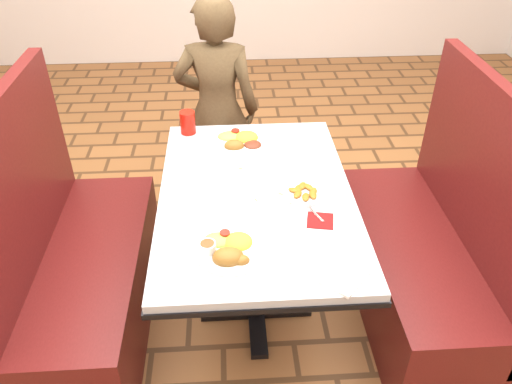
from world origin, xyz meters
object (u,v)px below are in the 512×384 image
(dining_table, at_px, (256,210))
(far_dinner_plate, at_px, (240,139))
(booth_bench_right, at_px, (424,258))
(plantain_plate, at_px, (304,192))
(booth_bench_left, at_px, (82,273))
(near_dinner_plate, at_px, (229,247))
(red_tumbler, at_px, (188,122))
(diner_person, at_px, (217,110))

(dining_table, distance_m, far_dinner_plate, 0.42)
(booth_bench_right, bearing_deg, far_dinner_plate, 154.51)
(far_dinner_plate, bearing_deg, plantain_plate, -60.53)
(booth_bench_right, relative_size, far_dinner_plate, 4.28)
(booth_bench_left, xyz_separation_m, near_dinner_plate, (0.68, -0.36, 0.45))
(near_dinner_plate, xyz_separation_m, red_tumbler, (-0.19, 0.90, 0.03))
(dining_table, relative_size, near_dinner_plate, 4.73)
(dining_table, relative_size, far_dinner_plate, 4.33)
(booth_bench_left, bearing_deg, dining_table, 0.00)
(booth_bench_right, distance_m, diner_person, 1.39)
(diner_person, bearing_deg, near_dinner_plate, 98.59)
(red_tumbler, bearing_deg, booth_bench_left, -132.85)
(dining_table, distance_m, near_dinner_plate, 0.40)
(red_tumbler, bearing_deg, diner_person, 71.22)
(dining_table, distance_m, diner_person, 0.96)
(booth_bench_left, xyz_separation_m, red_tumbler, (0.49, 0.53, 0.48))
(plantain_plate, relative_size, red_tumbler, 1.55)
(dining_table, height_order, booth_bench_right, booth_bench_right)
(plantain_plate, bearing_deg, booth_bench_right, 3.00)
(diner_person, bearing_deg, booth_bench_right, 142.13)
(dining_table, bearing_deg, booth_bench_left, 180.00)
(near_dinner_plate, distance_m, plantain_plate, 0.46)
(booth_bench_left, distance_m, near_dinner_plate, 0.89)
(dining_table, relative_size, plantain_plate, 6.90)
(near_dinner_plate, xyz_separation_m, far_dinner_plate, (0.07, 0.77, -0.00))
(diner_person, relative_size, red_tumbler, 11.70)
(booth_bench_left, xyz_separation_m, booth_bench_right, (1.60, 0.00, 0.00))
(near_dinner_plate, relative_size, far_dinner_plate, 0.91)
(booth_bench_right, xyz_separation_m, plantain_plate, (-0.60, -0.03, 0.43))
(diner_person, distance_m, far_dinner_plate, 0.56)
(booth_bench_right, bearing_deg, booth_bench_left, 180.00)
(booth_bench_right, height_order, plantain_plate, booth_bench_right)
(dining_table, xyz_separation_m, red_tumbler, (-0.30, 0.53, 0.15))
(dining_table, height_order, diner_person, diner_person)
(dining_table, bearing_deg, booth_bench_right, 0.00)
(diner_person, height_order, plantain_plate, diner_person)
(diner_person, bearing_deg, red_tumbler, 77.84)
(booth_bench_left, height_order, diner_person, diner_person)
(near_dinner_plate, bearing_deg, dining_table, 71.94)
(diner_person, xyz_separation_m, near_dinner_plate, (0.05, -1.31, 0.11))
(booth_bench_left, bearing_deg, booth_bench_right, 0.00)
(booth_bench_left, bearing_deg, plantain_plate, -1.82)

